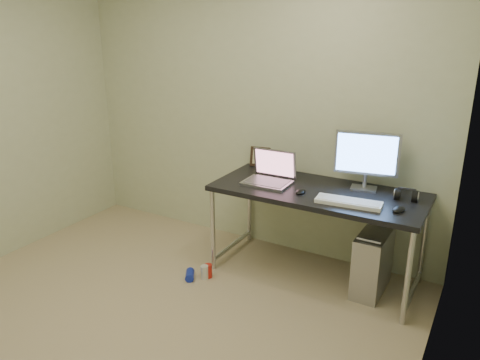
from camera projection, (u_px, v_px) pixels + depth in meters
floor at (125, 338)px, 3.10m from camera, size 3.50×3.50×0.00m
wall_back at (251, 110)px, 4.14m from camera, size 3.50×0.02×2.50m
wall_right at (428, 216)px, 1.88m from camera, size 0.02×3.50×2.50m
desk at (317, 199)px, 3.66m from camera, size 1.64×0.72×0.75m
tower_computer at (373, 262)px, 3.58m from camera, size 0.21×0.47×0.52m
cable_a at (378, 228)px, 3.80m from camera, size 0.01×0.16×0.69m
cable_b at (388, 233)px, 3.75m from camera, size 0.02×0.11×0.71m
can_red at (208, 271)px, 3.82m from camera, size 0.08×0.08×0.11m
can_white at (205, 272)px, 3.80m from camera, size 0.07×0.07×0.12m
can_blue at (190, 275)px, 3.80m from camera, size 0.13×0.15×0.07m
laptop at (270, 175)px, 3.79m from camera, size 0.38×0.31×0.26m
monitor at (367, 156)px, 3.57m from camera, size 0.48×0.17×0.46m
keyboard at (349, 202)px, 3.35m from camera, size 0.48×0.20×0.03m
mouse_right at (399, 208)px, 3.22m from camera, size 0.10×0.14×0.04m
mouse_left at (301, 191)px, 3.56m from camera, size 0.07×0.11×0.04m
headphones at (406, 196)px, 3.43m from camera, size 0.17×0.10×0.11m
picture_frame at (262, 157)px, 4.19m from camera, size 0.23×0.11×0.18m
webcam at (286, 163)px, 3.98m from camera, size 0.04×0.03×0.13m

